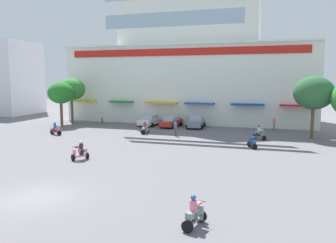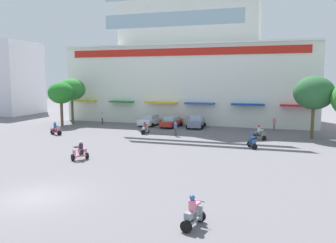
{
  "view_description": "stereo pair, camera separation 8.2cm",
  "coord_description": "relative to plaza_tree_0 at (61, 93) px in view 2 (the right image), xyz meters",
  "views": [
    {
      "loc": [
        11.94,
        -14.61,
        6.39
      ],
      "look_at": [
        1.87,
        18.04,
        2.02
      ],
      "focal_mm": 35.89,
      "sensor_mm": 36.0,
      "label": 1
    },
    {
      "loc": [
        12.02,
        -14.59,
        6.39
      ],
      "look_at": [
        1.87,
        18.04,
        2.02
      ],
      "focal_mm": 35.89,
      "sensor_mm": 36.0,
      "label": 2
    }
  ],
  "objects": [
    {
      "name": "ground_plane",
      "position": [
        15.13,
        -11.24,
        -4.45
      ],
      "size": [
        128.0,
        128.0,
        0.0
      ],
      "primitive_type": "plane",
      "color": "slate"
    },
    {
      "name": "colonial_building",
      "position": [
        15.13,
        11.73,
        4.93
      ],
      "size": [
        35.69,
        16.42,
        22.44
      ],
      "color": "white",
      "rests_on": "ground"
    },
    {
      "name": "flank_building_left",
      "position": [
        -18.72,
        11.11,
        2.01
      ],
      "size": [
        9.12,
        9.16,
        12.92
      ],
      "color": "silver",
      "rests_on": "ground"
    },
    {
      "name": "plaza_tree_0",
      "position": [
        0.0,
        0.0,
        0.0
      ],
      "size": [
        3.43,
        3.34,
        5.93
      ],
      "color": "brown",
      "rests_on": "ground"
    },
    {
      "name": "plaza_tree_1",
      "position": [
        31.34,
        -0.34,
        0.43
      ],
      "size": [
        4.17,
        3.57,
        6.67
      ],
      "color": "brown",
      "rests_on": "ground"
    },
    {
      "name": "plaza_tree_2",
      "position": [
        -0.08,
        2.66,
        0.4
      ],
      "size": [
        3.93,
        3.75,
        6.44
      ],
      "color": "brown",
      "rests_on": "ground"
    },
    {
      "name": "parked_car_0",
      "position": [
        11.3,
        3.88,
        -3.71
      ],
      "size": [
        2.66,
        4.55,
        1.46
      ],
      "color": "white",
      "rests_on": "ground"
    },
    {
      "name": "parked_car_1",
      "position": [
        14.47,
        3.42,
        -3.73
      ],
      "size": [
        2.49,
        4.47,
        1.41
      ],
      "color": "#B72E26",
      "rests_on": "ground"
    },
    {
      "name": "parked_car_2",
      "position": [
        17.81,
        3.52,
        -3.65
      ],
      "size": [
        2.47,
        3.95,
        1.62
      ],
      "color": "gray",
      "rests_on": "ground"
    },
    {
      "name": "scooter_rider_0",
      "position": [
        25.5,
        -7.33,
        -3.83
      ],
      "size": [
        1.04,
        1.48,
        1.53
      ],
      "color": "black",
      "rests_on": "ground"
    },
    {
      "name": "scooter_rider_1",
      "position": [
        25.99,
        -2.66,
        -3.83
      ],
      "size": [
        1.43,
        1.35,
        1.53
      ],
      "color": "black",
      "rests_on": "ground"
    },
    {
      "name": "scooter_rider_2",
      "position": [
        13.12,
        -2.74,
        -3.84
      ],
      "size": [
        0.59,
        1.34,
        1.47
      ],
      "color": "black",
      "rests_on": "ground"
    },
    {
      "name": "scooter_rider_3",
      "position": [
        3.56,
        -6.38,
        -3.85
      ],
      "size": [
        1.58,
        1.02,
        1.47
      ],
      "color": "black",
      "rests_on": "ground"
    },
    {
      "name": "scooter_rider_4",
      "position": [
        24.07,
        -25.31,
        -3.84
      ],
      "size": [
        0.87,
        1.52,
        1.49
      ],
      "color": "black",
      "rests_on": "ground"
    },
    {
      "name": "scooter_rider_7",
      "position": [
        12.77,
        -16.07,
        -3.81
      ],
      "size": [
        1.21,
        1.36,
        1.53
      ],
      "color": "black",
      "rests_on": "ground"
    },
    {
      "name": "pedestrian_0",
      "position": [
        16.92,
        -3.14,
        -3.54
      ],
      "size": [
        0.4,
        0.4,
        1.61
      ],
      "color": "#404636",
      "rests_on": "ground"
    },
    {
      "name": "pedestrian_1",
      "position": [
        4.14,
        3.65,
        -3.47
      ],
      "size": [
        0.31,
        0.31,
        1.67
      ],
      "color": "#494637",
      "rests_on": "ground"
    },
    {
      "name": "pedestrian_2",
      "position": [
        27.5,
        3.88,
        -3.49
      ],
      "size": [
        0.45,
        0.45,
        1.7
      ],
      "color": "#706E51",
      "rests_on": "ground"
    }
  ]
}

